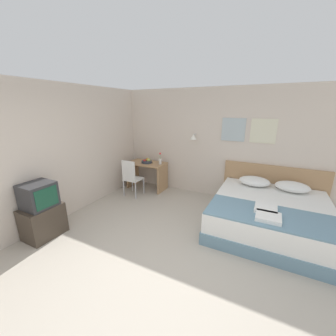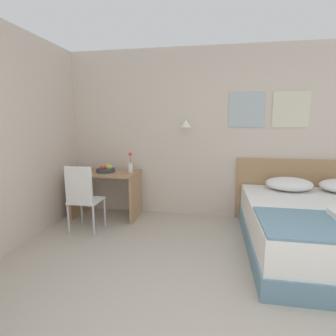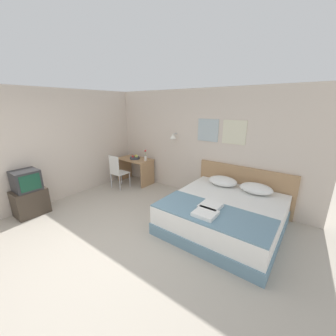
% 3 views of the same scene
% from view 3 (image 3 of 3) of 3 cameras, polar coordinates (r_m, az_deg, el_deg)
% --- Properties ---
extents(ground_plane, '(24.00, 24.00, 0.00)m').
position_cam_3_polar(ground_plane, '(3.77, -17.85, -21.01)').
color(ground_plane, '#B2A899').
extents(wall_back, '(5.74, 0.31, 2.65)m').
position_cam_3_polar(wall_back, '(5.28, 7.61, 6.65)').
color(wall_back, beige).
rests_on(wall_back, ground_plane).
extents(wall_left, '(0.06, 5.91, 2.65)m').
position_cam_3_polar(wall_left, '(5.36, -35.44, 3.73)').
color(wall_left, beige).
rests_on(wall_left, ground_plane).
extents(bed, '(1.99, 2.04, 0.56)m').
position_cam_3_polar(bed, '(4.15, 15.18, -12.27)').
color(bed, '#66899E').
rests_on(bed, ground_plane).
extents(headboard, '(2.11, 0.06, 0.97)m').
position_cam_3_polar(headboard, '(4.97, 19.98, -5.08)').
color(headboard, '#A87F56').
rests_on(headboard, ground_plane).
extents(pillow_left, '(0.63, 0.48, 0.18)m').
position_cam_3_polar(pillow_left, '(4.73, 14.91, -3.49)').
color(pillow_left, white).
rests_on(pillow_left, bed).
extents(pillow_right, '(0.63, 0.48, 0.18)m').
position_cam_3_polar(pillow_right, '(4.54, 23.25, -5.23)').
color(pillow_right, white).
rests_on(pillow_right, bed).
extents(throw_blanket, '(1.93, 0.81, 0.02)m').
position_cam_3_polar(throw_blanket, '(3.53, 11.82, -12.06)').
color(throw_blanket, '#66899E').
rests_on(throw_blanket, bed).
extents(folded_towel_near_foot, '(0.34, 0.36, 0.06)m').
position_cam_3_polar(folded_towel_near_foot, '(3.65, 11.72, -10.25)').
color(folded_towel_near_foot, white).
rests_on(folded_towel_near_foot, throw_blanket).
extents(folded_towel_mid_bed, '(0.35, 0.33, 0.06)m').
position_cam_3_polar(folded_towel_mid_bed, '(3.41, 10.30, -12.29)').
color(folded_towel_mid_bed, white).
rests_on(folded_towel_mid_bed, throw_blanket).
extents(desk, '(1.02, 0.59, 0.74)m').
position_cam_3_polar(desk, '(6.27, -9.02, 0.48)').
color(desk, '#A87F56').
rests_on(desk, ground_plane).
extents(desk_chair, '(0.41, 0.41, 0.95)m').
position_cam_3_polar(desk_chair, '(5.89, -13.96, -0.52)').
color(desk_chair, white).
rests_on(desk_chair, ground_plane).
extents(fruit_bowl, '(0.29, 0.29, 0.12)m').
position_cam_3_polar(fruit_bowl, '(6.17, -9.12, 2.89)').
color(fruit_bowl, '#333842').
rests_on(fruit_bowl, desk).
extents(flower_vase, '(0.08, 0.08, 0.32)m').
position_cam_3_polar(flower_vase, '(5.91, -6.26, 3.08)').
color(flower_vase, silver).
rests_on(flower_vase, desk).
extents(tv_stand, '(0.46, 0.61, 0.56)m').
position_cam_3_polar(tv_stand, '(5.36, -33.80, -7.82)').
color(tv_stand, '#3D3328').
rests_on(tv_stand, ground_plane).
extents(television, '(0.45, 0.47, 0.43)m').
position_cam_3_polar(television, '(5.19, -34.68, -2.85)').
color(television, '#2D2D30').
rests_on(television, tv_stand).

